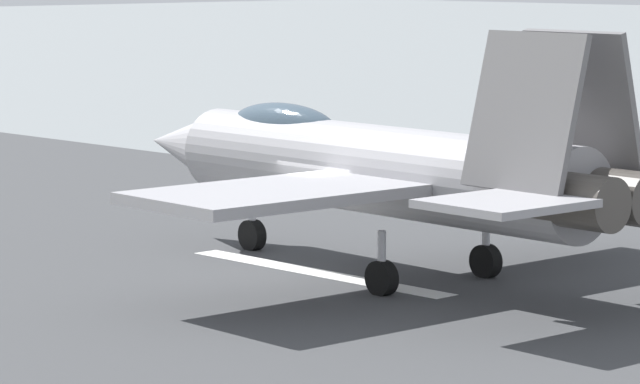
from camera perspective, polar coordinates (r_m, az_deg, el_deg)
ground_plane at (r=39.91m, az=-0.12°, el=-2.66°), size 400.00×400.00×0.00m
runway_strip at (r=39.89m, az=-0.10°, el=-2.65°), size 240.00×26.00×0.02m
fighter_jet at (r=39.33m, az=1.89°, el=0.83°), size 16.12×13.72×5.68m
marker_cone_mid at (r=54.06m, az=4.14°, el=0.31°), size 0.44×0.44×0.55m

